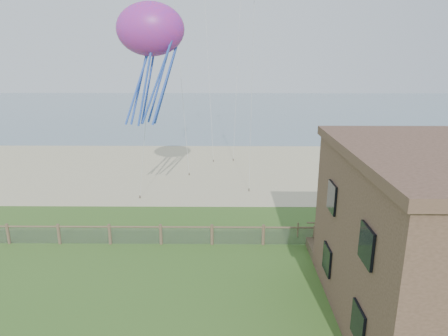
# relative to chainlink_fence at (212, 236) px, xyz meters

# --- Properties ---
(ground) EXTENTS (160.00, 160.00, 0.00)m
(ground) POSITION_rel_chainlink_fence_xyz_m (0.00, -6.00, -0.55)
(ground) COLOR #396221
(ground) RESTS_ON ground
(sand_beach) EXTENTS (72.00, 20.00, 0.02)m
(sand_beach) POSITION_rel_chainlink_fence_xyz_m (0.00, 16.00, -0.55)
(sand_beach) COLOR tan
(sand_beach) RESTS_ON ground
(ocean) EXTENTS (160.00, 68.00, 0.02)m
(ocean) POSITION_rel_chainlink_fence_xyz_m (0.00, 60.00, -0.55)
(ocean) COLOR slate
(ocean) RESTS_ON ground
(chainlink_fence) EXTENTS (36.20, 0.20, 1.25)m
(chainlink_fence) POSITION_rel_chainlink_fence_xyz_m (0.00, 0.00, 0.00)
(chainlink_fence) COLOR brown
(chainlink_fence) RESTS_ON ground
(motel_deck) EXTENTS (15.00, 2.00, 0.50)m
(motel_deck) POSITION_rel_chainlink_fence_xyz_m (13.00, -1.00, -0.30)
(motel_deck) COLOR brown
(motel_deck) RESTS_ON ground
(picnic_table) EXTENTS (1.70, 1.29, 0.71)m
(picnic_table) POSITION_rel_chainlink_fence_xyz_m (7.96, -2.67, -0.20)
(picnic_table) COLOR brown
(picnic_table) RESTS_ON ground
(octopus_kite) EXTENTS (4.64, 4.01, 8.01)m
(octopus_kite) POSITION_rel_chainlink_fence_xyz_m (-3.91, 4.72, 9.67)
(octopus_kite) COLOR #FF2834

